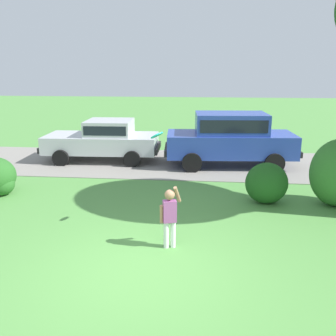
# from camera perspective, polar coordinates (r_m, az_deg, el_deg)

# --- Properties ---
(ground_plane) EXTENTS (80.00, 80.00, 0.00)m
(ground_plane) POSITION_cam_1_polar(r_m,az_deg,el_deg) (6.85, -4.54, -15.50)
(ground_plane) COLOR #518E42
(driveway_strip) EXTENTS (28.00, 4.40, 0.02)m
(driveway_strip) POSITION_cam_1_polar(r_m,az_deg,el_deg) (14.01, 0.97, 0.73)
(driveway_strip) COLOR gray
(driveway_strip) RESTS_ON ground
(shrub_centre_left) EXTENTS (1.10, 0.89, 1.10)m
(shrub_centre_left) POSITION_cam_1_polar(r_m,az_deg,el_deg) (10.16, 14.80, -2.43)
(shrub_centre_left) COLOR #1E511C
(shrub_centre_left) RESTS_ON ground
(parked_sedan) EXTENTS (4.46, 2.21, 1.56)m
(parked_sedan) POSITION_cam_1_polar(r_m,az_deg,el_deg) (14.51, -9.68, 4.41)
(parked_sedan) COLOR silver
(parked_sedan) RESTS_ON ground
(parked_suv) EXTENTS (4.81, 2.34, 1.92)m
(parked_suv) POSITION_cam_1_polar(r_m,az_deg,el_deg) (13.65, 9.46, 4.73)
(parked_suv) COLOR #28429E
(parked_suv) RESTS_ON ground
(child_thrower) EXTENTS (0.41, 0.34, 1.29)m
(child_thrower) POSITION_cam_1_polar(r_m,az_deg,el_deg) (7.36, 0.25, -6.97)
(child_thrower) COLOR white
(child_thrower) RESTS_ON ground
(frisbee) EXTENTS (0.29, 0.28, 0.20)m
(frisbee) POSITION_cam_1_polar(r_m,az_deg,el_deg) (7.90, -1.70, 5.01)
(frisbee) COLOR #1EB7B2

